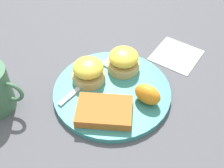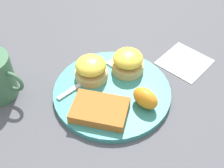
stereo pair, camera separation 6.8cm
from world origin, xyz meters
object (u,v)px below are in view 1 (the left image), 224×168
at_px(orange_wedge, 148,94).
at_px(fork, 93,76).
at_px(hashbrown_patty, 104,111).
at_px(sandwich_benedict_right, 88,71).
at_px(sandwich_benedict_left, 124,60).

relative_size(orange_wedge, fork, 0.33).
relative_size(hashbrown_patty, orange_wedge, 1.92).
bearing_deg(hashbrown_patty, sandwich_benedict_right, 122.96).
distance_m(sandwich_benedict_left, hashbrown_patty, 0.15).
distance_m(hashbrown_patty, fork, 0.11).
bearing_deg(fork, sandwich_benedict_right, -129.87).
bearing_deg(sandwich_benedict_right, fork, 50.13).
distance_m(sandwich_benedict_left, fork, 0.08).
distance_m(sandwich_benedict_right, hashbrown_patty, 0.11).
bearing_deg(sandwich_benedict_right, orange_wedge, -14.26).
height_order(sandwich_benedict_right, hashbrown_patty, sandwich_benedict_right).
relative_size(sandwich_benedict_right, fork, 0.41).
distance_m(sandwich_benedict_left, sandwich_benedict_right, 0.09).
bearing_deg(sandwich_benedict_left, fork, -144.75).
relative_size(hashbrown_patty, fork, 0.62).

